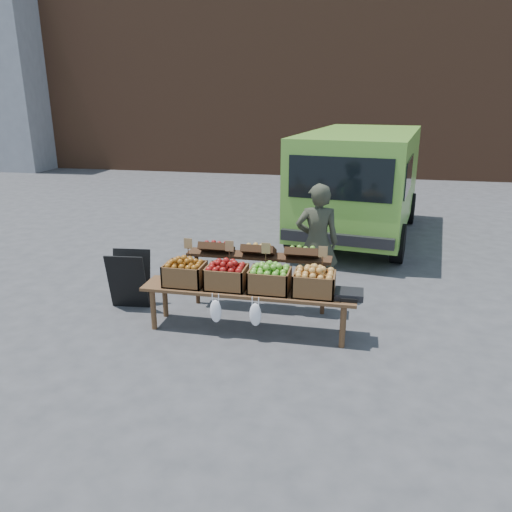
% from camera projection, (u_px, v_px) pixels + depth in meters
% --- Properties ---
extents(ground, '(80.00, 80.00, 0.00)m').
position_uv_depth(ground, '(175.00, 328.00, 6.50)').
color(ground, '#404042').
extents(brick_building, '(24.00, 4.00, 10.00)m').
position_uv_depth(brick_building, '(309.00, 36.00, 18.91)').
color(brick_building, brown).
rests_on(brick_building, ground).
extents(delivery_van, '(2.91, 5.16, 2.19)m').
position_uv_depth(delivery_van, '(360.00, 185.00, 10.38)').
color(delivery_van, '#67A737').
rests_on(delivery_van, ground).
extents(vendor, '(0.69, 0.52, 1.72)m').
position_uv_depth(vendor, '(317.00, 242.00, 7.20)').
color(vendor, '#343628').
rests_on(vendor, ground).
extents(chalkboard_sign, '(0.57, 0.36, 0.82)m').
position_uv_depth(chalkboard_sign, '(129.00, 279.00, 7.03)').
color(chalkboard_sign, black).
rests_on(chalkboard_sign, ground).
extents(back_table, '(2.10, 0.44, 1.04)m').
position_uv_depth(back_table, '(259.00, 274.00, 6.94)').
color(back_table, '#382113').
rests_on(back_table, ground).
extents(display_bench, '(2.70, 0.56, 0.57)m').
position_uv_depth(display_bench, '(248.00, 310.00, 6.34)').
color(display_bench, '#553720').
rests_on(display_bench, ground).
extents(crate_golden_apples, '(0.50, 0.40, 0.28)m').
position_uv_depth(crate_golden_apples, '(185.00, 274.00, 6.37)').
color(crate_golden_apples, '#94570D').
rests_on(crate_golden_apples, display_bench).
extents(crate_russet_pears, '(0.50, 0.40, 0.28)m').
position_uv_depth(crate_russet_pears, '(226.00, 277.00, 6.26)').
color(crate_russet_pears, maroon).
rests_on(crate_russet_pears, display_bench).
extents(crate_red_apples, '(0.50, 0.40, 0.28)m').
position_uv_depth(crate_red_apples, '(269.00, 280.00, 6.15)').
color(crate_red_apples, '#57922A').
rests_on(crate_red_apples, display_bench).
extents(crate_green_apples, '(0.50, 0.40, 0.28)m').
position_uv_depth(crate_green_apples, '(314.00, 284.00, 6.05)').
color(crate_green_apples, '#A47D27').
rests_on(crate_green_apples, display_bench).
extents(weighing_scale, '(0.34, 0.30, 0.08)m').
position_uv_depth(weighing_scale, '(349.00, 294.00, 5.99)').
color(weighing_scale, black).
rests_on(weighing_scale, display_bench).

